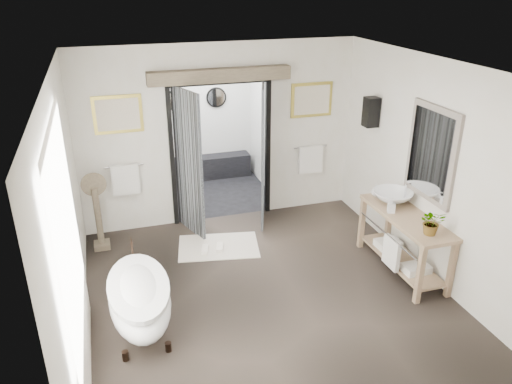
# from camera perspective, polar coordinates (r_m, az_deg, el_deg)

# --- Properties ---
(ground_plane) EXTENTS (5.00, 5.00, 0.00)m
(ground_plane) POSITION_cam_1_polar(r_m,az_deg,el_deg) (6.54, 1.61, -12.14)
(ground_plane) COLOR #473C33
(room_shell) EXTENTS (4.52, 5.02, 2.91)m
(room_shell) POSITION_cam_1_polar(r_m,az_deg,el_deg) (5.53, 1.91, 2.84)
(room_shell) COLOR silver
(room_shell) RESTS_ON ground_plane
(shower_room) EXTENTS (2.22, 2.01, 2.51)m
(shower_room) POSITION_cam_1_polar(r_m,az_deg,el_deg) (9.62, -6.10, 5.88)
(shower_room) COLOR black
(shower_room) RESTS_ON ground_plane
(back_wall_dressing) EXTENTS (3.82, 0.79, 2.52)m
(back_wall_dressing) POSITION_cam_1_polar(r_m,az_deg,el_deg) (7.86, -3.78, 6.91)
(back_wall_dressing) COLOR black
(back_wall_dressing) RESTS_ON ground_plane
(clawfoot_tub) EXTENTS (0.70, 1.57, 0.77)m
(clawfoot_tub) POSITION_cam_1_polar(r_m,az_deg,el_deg) (6.06, -13.17, -11.71)
(clawfoot_tub) COLOR black
(clawfoot_tub) RESTS_ON ground_plane
(vanity) EXTENTS (0.57, 1.60, 0.85)m
(vanity) POSITION_cam_1_polar(r_m,az_deg,el_deg) (7.13, 16.42, -5.11)
(vanity) COLOR tan
(vanity) RESTS_ON ground_plane
(pedestal_mirror) EXTENTS (0.36, 0.23, 1.22)m
(pedestal_mirror) POSITION_cam_1_polar(r_m,az_deg,el_deg) (7.75, -17.59, -2.69)
(pedestal_mirror) COLOR #74644B
(pedestal_mirror) RESTS_ON ground_plane
(rug) EXTENTS (1.33, 1.01, 0.01)m
(rug) POSITION_cam_1_polar(r_m,az_deg,el_deg) (7.67, -4.31, -6.21)
(rug) COLOR beige
(rug) RESTS_ON ground_plane
(slippers) EXTENTS (0.39, 0.26, 0.05)m
(slippers) POSITION_cam_1_polar(r_m,az_deg,el_deg) (7.57, -5.01, -6.42)
(slippers) COLOR silver
(slippers) RESTS_ON rug
(basin) EXTENTS (0.61, 0.61, 0.19)m
(basin) POSITION_cam_1_polar(r_m,az_deg,el_deg) (7.24, 15.34, -0.62)
(basin) COLOR white
(basin) RESTS_ON vanity
(plant) EXTENTS (0.37, 0.35, 0.33)m
(plant) POSITION_cam_1_polar(r_m,az_deg,el_deg) (6.53, 19.48, -3.27)
(plant) COLOR gray
(plant) RESTS_ON vanity
(soap_bottle_a) EXTENTS (0.12, 0.13, 0.21)m
(soap_bottle_a) POSITION_cam_1_polar(r_m,az_deg,el_deg) (6.98, 15.24, -1.48)
(soap_bottle_a) COLOR gray
(soap_bottle_a) RESTS_ON vanity
(soap_bottle_b) EXTENTS (0.15, 0.15, 0.17)m
(soap_bottle_b) POSITION_cam_1_polar(r_m,az_deg,el_deg) (7.46, 13.54, 0.18)
(soap_bottle_b) COLOR gray
(soap_bottle_b) RESTS_ON vanity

